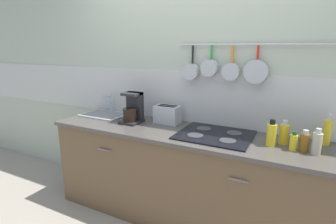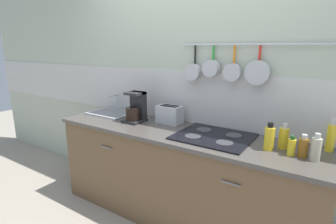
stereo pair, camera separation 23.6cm
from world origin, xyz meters
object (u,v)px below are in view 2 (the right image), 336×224
toaster (170,114)px  bottle_sesame_oil (331,137)px  coffee_maker (136,109)px  bottle_olive_oil (284,138)px  bottle_cooking_wine (303,147)px  bottle_hot_sauce (316,149)px  bottle_vinegar (292,147)px  bottle_dish_soap (269,138)px

toaster → bottle_sesame_oil: (1.36, 0.03, 0.02)m
coffee_maker → bottle_olive_oil: coffee_maker is taller
coffee_maker → bottle_sesame_oil: coffee_maker is taller
bottle_cooking_wine → bottle_hot_sauce: (0.08, -0.02, 0.01)m
bottle_olive_oil → bottle_cooking_wine: bearing=-34.4°
bottle_vinegar → bottle_sesame_oil: size_ratio=0.59×
bottle_hot_sauce → bottle_sesame_oil: 0.25m
toaster → bottle_hot_sauce: (1.29, -0.21, -0.00)m
bottle_vinegar → bottle_dish_soap: bearing=172.7°
bottle_cooking_wine → coffee_maker: bearing=177.8°
bottle_dish_soap → bottle_hot_sauce: bearing=-4.5°
bottle_hot_sauce → bottle_sesame_oil: size_ratio=0.77×
bottle_dish_soap → bottle_vinegar: size_ratio=1.45×
toaster → bottle_vinegar: (1.14, -0.21, -0.02)m
bottle_olive_oil → bottle_sesame_oil: bottle_sesame_oil is taller
bottle_cooking_wine → bottle_sesame_oil: 0.27m
coffee_maker → bottle_vinegar: 1.47m
toaster → bottle_vinegar: size_ratio=1.81×
bottle_olive_oil → bottle_cooking_wine: size_ratio=1.17×
bottle_olive_oil → bottle_cooking_wine: (0.14, -0.10, -0.01)m
bottle_vinegar → bottle_sesame_oil: 0.33m
toaster → bottle_hot_sauce: 1.31m
toaster → bottle_dish_soap: size_ratio=1.25×
bottle_dish_soap → bottle_sesame_oil: 0.44m
bottle_hot_sauce → bottle_vinegar: bearing=178.5°
bottle_cooking_wine → bottle_sesame_oil: size_ratio=0.66×
toaster → bottle_hot_sauce: bottle_hot_sauce is taller
bottle_vinegar → bottle_olive_oil: bearing=123.3°
bottle_sesame_oil → bottle_cooking_wine: bearing=-123.8°
bottle_hot_sauce → bottle_dish_soap: bearing=175.5°
bottle_dish_soap → bottle_olive_oil: bearing=47.8°
bottle_olive_oil → bottle_sesame_oil: size_ratio=0.78×
toaster → bottle_sesame_oil: bearing=1.3°
coffee_maker → bottle_sesame_oil: size_ratio=1.23×
coffee_maker → bottle_dish_soap: size_ratio=1.44×
bottle_hot_sauce → toaster: bearing=170.7°
bottle_dish_soap → bottle_olive_oil: bottle_dish_soap is taller
coffee_maker → toaster: coffee_maker is taller
coffee_maker → bottle_sesame_oil: 1.69m
bottle_cooking_wine → bottle_sesame_oil: bottle_sesame_oil is taller
toaster → bottle_sesame_oil: bottle_sesame_oil is taller
bottle_hot_sauce → coffee_maker: bearing=177.3°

